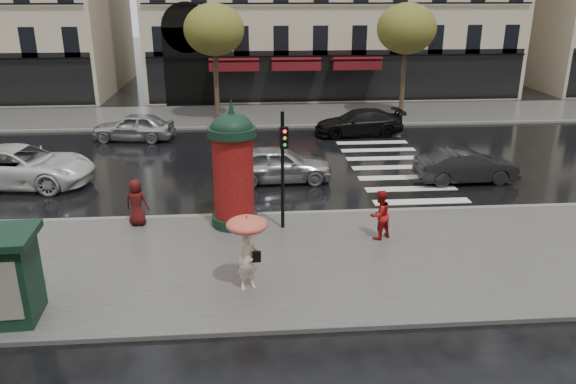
{
  "coord_description": "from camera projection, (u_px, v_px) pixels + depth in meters",
  "views": [
    {
      "loc": [
        -0.43,
        -14.82,
        7.41
      ],
      "look_at": [
        0.86,
        1.5,
        1.43
      ],
      "focal_mm": 35.0,
      "sensor_mm": 36.0,
      "label": 1
    }
  ],
  "objects": [
    {
      "name": "man_burgundy",
      "position": [
        137.0,
        202.0,
        18.1
      ],
      "size": [
        0.84,
        0.65,
        1.53
      ],
      "primitive_type": "imported",
      "rotation": [
        0.0,
        0.0,
        2.9
      ],
      "color": "#470E0F",
      "rests_on": "near_sidewalk"
    },
    {
      "name": "morris_column",
      "position": [
        233.0,
        166.0,
        17.71
      ],
      "size": [
        1.54,
        1.54,
        4.14
      ],
      "color": "black",
      "rests_on": "near_sidewalk"
    },
    {
      "name": "woman_umbrella",
      "position": [
        247.0,
        241.0,
        14.03
      ],
      "size": [
        1.05,
        1.05,
        2.02
      ],
      "color": "#F6E5CA",
      "rests_on": "near_sidewalk"
    },
    {
      "name": "zebra_crossing",
      "position": [
        385.0,
        158.0,
        25.88
      ],
      "size": [
        3.6,
        11.75,
        0.01
      ],
      "primitive_type": "cube",
      "color": "silver",
      "rests_on": "ground"
    },
    {
      "name": "near_kerb",
      "position": [
        260.0,
        215.0,
        19.23
      ],
      "size": [
        90.0,
        0.25,
        0.14
      ],
      "primitive_type": "cube",
      "color": "slate",
      "rests_on": "ground"
    },
    {
      "name": "car_silver",
      "position": [
        278.0,
        164.0,
        22.55
      ],
      "size": [
        4.36,
        1.84,
        1.47
      ],
      "primitive_type": "imported",
      "rotation": [
        0.0,
        0.0,
        1.59
      ],
      "color": "#B4B5BA",
      "rests_on": "ground"
    },
    {
      "name": "car_far_silver",
      "position": [
        133.0,
        127.0,
        28.72
      ],
      "size": [
        4.3,
        2.17,
        1.41
      ],
      "primitive_type": "imported",
      "rotation": [
        0.0,
        0.0,
        -1.7
      ],
      "color": "#ACABB0",
      "rests_on": "ground"
    },
    {
      "name": "ground",
      "position": [
        263.0,
        256.0,
        16.45
      ],
      "size": [
        160.0,
        160.0,
        0.0
      ],
      "primitive_type": "plane",
      "color": "black",
      "rests_on": "ground"
    },
    {
      "name": "tree_far_right",
      "position": [
        407.0,
        29.0,
        32.2
      ],
      "size": [
        3.4,
        3.4,
        6.64
      ],
      "color": "#38281C",
      "rests_on": "ground"
    },
    {
      "name": "car_darkgrey",
      "position": [
        466.0,
        166.0,
        22.54
      ],
      "size": [
        4.07,
        1.53,
        1.33
      ],
      "primitive_type": "imported",
      "rotation": [
        0.0,
        0.0,
        1.6
      ],
      "color": "black",
      "rests_on": "ground"
    },
    {
      "name": "far_kerb",
      "position": [
        252.0,
        127.0,
        31.41
      ],
      "size": [
        90.0,
        0.25,
        0.14
      ],
      "primitive_type": "cube",
      "color": "slate",
      "rests_on": "ground"
    },
    {
      "name": "car_black",
      "position": [
        359.0,
        122.0,
        29.75
      ],
      "size": [
        4.79,
        2.22,
        1.36
      ],
      "primitive_type": "imported",
      "rotation": [
        0.0,
        0.0,
        -1.5
      ],
      "color": "black",
      "rests_on": "ground"
    },
    {
      "name": "traffic_light",
      "position": [
        283.0,
        160.0,
        17.29
      ],
      "size": [
        0.26,
        0.37,
        3.79
      ],
      "color": "black",
      "rests_on": "near_sidewalk"
    },
    {
      "name": "near_sidewalk",
      "position": [
        264.0,
        262.0,
        15.96
      ],
      "size": [
        90.0,
        7.0,
        0.12
      ],
      "primitive_type": "cube",
      "color": "#474744",
      "rests_on": "ground"
    },
    {
      "name": "tree_far_left",
      "position": [
        214.0,
        30.0,
        31.38
      ],
      "size": [
        3.4,
        3.4,
        6.64
      ],
      "color": "#38281C",
      "rests_on": "ground"
    },
    {
      "name": "woman_red",
      "position": [
        380.0,
        215.0,
        17.09
      ],
      "size": [
        0.95,
        0.89,
        1.55
      ],
      "primitive_type": "imported",
      "rotation": [
        0.0,
        0.0,
        3.68
      ],
      "color": "#A81414",
      "rests_on": "near_sidewalk"
    },
    {
      "name": "far_sidewalk",
      "position": [
        251.0,
        116.0,
        34.22
      ],
      "size": [
        90.0,
        6.0,
        0.12
      ],
      "primitive_type": "cube",
      "color": "#474744",
      "rests_on": "ground"
    },
    {
      "name": "car_white",
      "position": [
        20.0,
        166.0,
        22.08
      ],
      "size": [
        6.0,
        3.32,
        1.59
      ],
      "primitive_type": "imported",
      "rotation": [
        0.0,
        0.0,
        1.45
      ],
      "color": "silver",
      "rests_on": "ground"
    }
  ]
}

